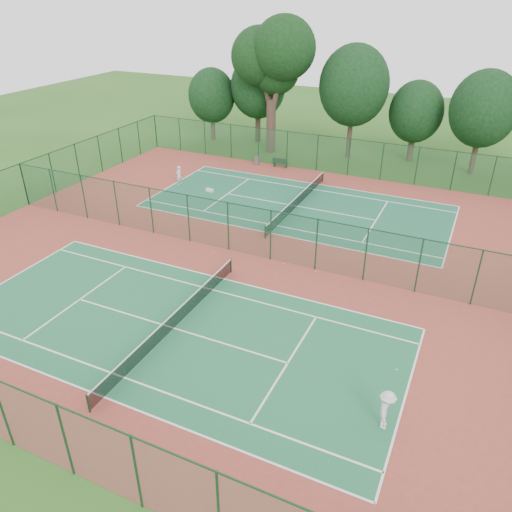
{
  "coord_description": "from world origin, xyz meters",
  "views": [
    {
      "loc": [
        12.84,
        -26.24,
        15.89
      ],
      "look_at": [
        1.75,
        -2.65,
        1.6
      ],
      "focal_mm": 35.0,
      "sensor_mm": 36.0,
      "label": 1
    }
  ],
  "objects_px": {
    "player_near": "(386,410)",
    "player_far": "(179,175)",
    "bench": "(280,163)",
    "big_tree": "(274,56)",
    "kit_bag": "(210,190)",
    "trash_bin": "(256,160)"
  },
  "relations": [
    {
      "from": "player_near",
      "to": "player_far",
      "type": "distance_m",
      "value": 30.36
    },
    {
      "from": "bench",
      "to": "big_tree",
      "type": "relative_size",
      "value": 0.11
    },
    {
      "from": "kit_bag",
      "to": "bench",
      "type": "bearing_deg",
      "value": 79.86
    },
    {
      "from": "player_near",
      "to": "big_tree",
      "type": "relative_size",
      "value": 0.14
    },
    {
      "from": "kit_bag",
      "to": "big_tree",
      "type": "height_order",
      "value": "big_tree"
    },
    {
      "from": "player_near",
      "to": "trash_bin",
      "type": "bearing_deg",
      "value": 27.43
    },
    {
      "from": "player_far",
      "to": "player_near",
      "type": "bearing_deg",
      "value": 58.63
    },
    {
      "from": "player_far",
      "to": "big_tree",
      "type": "height_order",
      "value": "big_tree"
    },
    {
      "from": "player_far",
      "to": "trash_bin",
      "type": "xyz_separation_m",
      "value": [
        3.89,
        7.97,
        -0.43
      ]
    },
    {
      "from": "player_far",
      "to": "big_tree",
      "type": "distance_m",
      "value": 15.93
    },
    {
      "from": "player_near",
      "to": "kit_bag",
      "type": "relative_size",
      "value": 2.6
    },
    {
      "from": "bench",
      "to": "kit_bag",
      "type": "distance_m",
      "value": 9.12
    },
    {
      "from": "player_near",
      "to": "bench",
      "type": "distance_m",
      "value": 32.73
    },
    {
      "from": "player_far",
      "to": "trash_bin",
      "type": "relative_size",
      "value": 1.96
    },
    {
      "from": "trash_bin",
      "to": "bench",
      "type": "relative_size",
      "value": 0.57
    },
    {
      "from": "player_near",
      "to": "big_tree",
      "type": "xyz_separation_m",
      "value": [
        -19.35,
        33.0,
        8.61
      ]
    },
    {
      "from": "player_near",
      "to": "big_tree",
      "type": "bearing_deg",
      "value": 23.87
    },
    {
      "from": "player_far",
      "to": "kit_bag",
      "type": "relative_size",
      "value": 2.45
    },
    {
      "from": "trash_bin",
      "to": "big_tree",
      "type": "height_order",
      "value": "big_tree"
    },
    {
      "from": "bench",
      "to": "player_near",
      "type": "bearing_deg",
      "value": -63.21
    },
    {
      "from": "kit_bag",
      "to": "trash_bin",
      "type": "bearing_deg",
      "value": 95.26
    },
    {
      "from": "player_far",
      "to": "kit_bag",
      "type": "xyz_separation_m",
      "value": [
        3.31,
        -0.38,
        -0.74
      ]
    }
  ]
}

